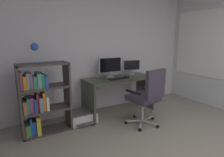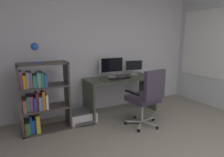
{
  "view_description": "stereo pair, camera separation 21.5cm",
  "coord_description": "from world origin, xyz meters",
  "px_view_note": "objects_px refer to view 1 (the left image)",
  "views": [
    {
      "loc": [
        -1.96,
        -0.83,
        1.55
      ],
      "look_at": [
        -0.19,
        2.09,
        0.83
      ],
      "focal_mm": 30.34,
      "sensor_mm": 36.0,
      "label": 1
    },
    {
      "loc": [
        -1.77,
        -0.93,
        1.55
      ],
      "look_at": [
        -0.19,
        2.09,
        0.83
      ],
      "focal_mm": 30.34,
      "sensor_mm": 36.0,
      "label": 2
    }
  ],
  "objects_px": {
    "office_chair": "(147,95)",
    "desk_lamp": "(35,49)",
    "desk": "(119,87)",
    "keyboard": "(117,79)",
    "monitor_secondary": "(131,66)",
    "monitor_main": "(110,66)",
    "bookshelf": "(39,100)",
    "printer": "(81,117)",
    "computer_mouse": "(126,77)"
  },
  "relations": [
    {
      "from": "desk_lamp",
      "to": "office_chair",
      "type": "bearing_deg",
      "value": -22.98
    },
    {
      "from": "keyboard",
      "to": "computer_mouse",
      "type": "relative_size",
      "value": 3.4
    },
    {
      "from": "monitor_secondary",
      "to": "desk_lamp",
      "type": "distance_m",
      "value": 2.11
    },
    {
      "from": "monitor_main",
      "to": "keyboard",
      "type": "distance_m",
      "value": 0.36
    },
    {
      "from": "keyboard",
      "to": "computer_mouse",
      "type": "xyz_separation_m",
      "value": [
        0.24,
        0.01,
        0.01
      ]
    },
    {
      "from": "keyboard",
      "to": "desk_lamp",
      "type": "xyz_separation_m",
      "value": [
        -1.48,
        0.01,
        0.64
      ]
    },
    {
      "from": "computer_mouse",
      "to": "office_chair",
      "type": "distance_m",
      "value": 0.73
    },
    {
      "from": "computer_mouse",
      "to": "desk_lamp",
      "type": "relative_size",
      "value": 0.32
    },
    {
      "from": "computer_mouse",
      "to": "bookshelf",
      "type": "height_order",
      "value": "bookshelf"
    },
    {
      "from": "keyboard",
      "to": "printer",
      "type": "xyz_separation_m",
      "value": [
        -0.75,
        0.08,
        -0.66
      ]
    },
    {
      "from": "keyboard",
      "to": "computer_mouse",
      "type": "distance_m",
      "value": 0.24
    },
    {
      "from": "desk",
      "to": "monitor_main",
      "type": "bearing_deg",
      "value": 129.81
    },
    {
      "from": "keyboard",
      "to": "desk_lamp",
      "type": "relative_size",
      "value": 1.08
    },
    {
      "from": "bookshelf",
      "to": "desk",
      "type": "bearing_deg",
      "value": 3.89
    },
    {
      "from": "desk",
      "to": "keyboard",
      "type": "distance_m",
      "value": 0.28
    },
    {
      "from": "monitor_secondary",
      "to": "computer_mouse",
      "type": "height_order",
      "value": "monitor_secondary"
    },
    {
      "from": "monitor_main",
      "to": "printer",
      "type": "bearing_deg",
      "value": -165.37
    },
    {
      "from": "monitor_secondary",
      "to": "desk_lamp",
      "type": "height_order",
      "value": "desk_lamp"
    },
    {
      "from": "keyboard",
      "to": "desk_lamp",
      "type": "height_order",
      "value": "desk_lamp"
    },
    {
      "from": "printer",
      "to": "computer_mouse",
      "type": "bearing_deg",
      "value": -4.04
    },
    {
      "from": "desk",
      "to": "keyboard",
      "type": "height_order",
      "value": "keyboard"
    },
    {
      "from": "office_chair",
      "to": "desk_lamp",
      "type": "xyz_separation_m",
      "value": [
        -1.67,
        0.71,
        0.81
      ]
    },
    {
      "from": "desk",
      "to": "desk_lamp",
      "type": "xyz_separation_m",
      "value": [
        -1.62,
        -0.11,
        0.85
      ]
    },
    {
      "from": "desk_lamp",
      "to": "printer",
      "type": "relative_size",
      "value": 0.61
    },
    {
      "from": "monitor_main",
      "to": "computer_mouse",
      "type": "relative_size",
      "value": 5.29
    },
    {
      "from": "office_chair",
      "to": "desk_lamp",
      "type": "height_order",
      "value": "desk_lamp"
    },
    {
      "from": "monitor_secondary",
      "to": "keyboard",
      "type": "relative_size",
      "value": 1.18
    },
    {
      "from": "keyboard",
      "to": "printer",
      "type": "bearing_deg",
      "value": 174.83
    },
    {
      "from": "monitor_secondary",
      "to": "desk_lamp",
      "type": "xyz_separation_m",
      "value": [
        -2.05,
        -0.26,
        0.45
      ]
    },
    {
      "from": "keyboard",
      "to": "computer_mouse",
      "type": "bearing_deg",
      "value": 1.82
    },
    {
      "from": "desk",
      "to": "printer",
      "type": "xyz_separation_m",
      "value": [
        -0.89,
        -0.05,
        -0.45
      ]
    },
    {
      "from": "monitor_main",
      "to": "bookshelf",
      "type": "distance_m",
      "value": 1.57
    },
    {
      "from": "bookshelf",
      "to": "desk_lamp",
      "type": "xyz_separation_m",
      "value": [
        -0.01,
        0.0,
        0.82
      ]
    },
    {
      "from": "monitor_secondary",
      "to": "monitor_main",
      "type": "bearing_deg",
      "value": -179.98
    },
    {
      "from": "monitor_secondary",
      "to": "printer",
      "type": "height_order",
      "value": "monitor_secondary"
    },
    {
      "from": "monitor_main",
      "to": "bookshelf",
      "type": "relative_size",
      "value": 0.45
    },
    {
      "from": "desk",
      "to": "keyboard",
      "type": "xyz_separation_m",
      "value": [
        -0.14,
        -0.12,
        0.21
      ]
    },
    {
      "from": "desk",
      "to": "desk_lamp",
      "type": "distance_m",
      "value": 1.83
    },
    {
      "from": "desk",
      "to": "office_chair",
      "type": "distance_m",
      "value": 0.82
    },
    {
      "from": "monitor_secondary",
      "to": "keyboard",
      "type": "height_order",
      "value": "monitor_secondary"
    },
    {
      "from": "computer_mouse",
      "to": "monitor_secondary",
      "type": "bearing_deg",
      "value": 30.41
    },
    {
      "from": "desk_lamp",
      "to": "bookshelf",
      "type": "bearing_deg",
      "value": -0.52
    },
    {
      "from": "monitor_secondary",
      "to": "office_chair",
      "type": "relative_size",
      "value": 0.38
    },
    {
      "from": "bookshelf",
      "to": "printer",
      "type": "xyz_separation_m",
      "value": [
        0.73,
        0.06,
        -0.48
      ]
    },
    {
      "from": "monitor_secondary",
      "to": "printer",
      "type": "xyz_separation_m",
      "value": [
        -1.32,
        -0.2,
        -0.85
      ]
    },
    {
      "from": "keyboard",
      "to": "desk_lamp",
      "type": "distance_m",
      "value": 1.61
    },
    {
      "from": "desk",
      "to": "keyboard",
      "type": "relative_size",
      "value": 4.31
    },
    {
      "from": "office_chair",
      "to": "bookshelf",
      "type": "bearing_deg",
      "value": 156.95
    },
    {
      "from": "desk",
      "to": "bookshelf",
      "type": "relative_size",
      "value": 1.25
    },
    {
      "from": "monitor_main",
      "to": "bookshelf",
      "type": "height_order",
      "value": "bookshelf"
    }
  ]
}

